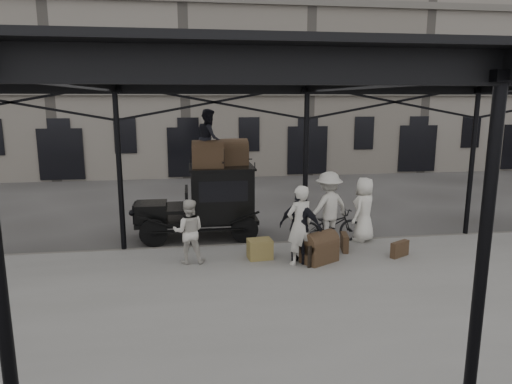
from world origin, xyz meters
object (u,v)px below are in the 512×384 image
(porter_left, at_px, (300,225))
(porter_official, at_px, (300,227))
(bicycle, at_px, (330,225))
(steamer_trunk_platform, at_px, (319,249))
(steamer_trunk_roof_near, at_px, (208,156))
(taxi, at_px, (211,198))

(porter_left, height_order, porter_official, porter_left)
(bicycle, bearing_deg, steamer_trunk_platform, 150.03)
(steamer_trunk_roof_near, distance_m, steamer_trunk_platform, 4.28)
(taxi, bearing_deg, bicycle, -24.10)
(porter_official, bearing_deg, steamer_trunk_roof_near, -18.88)
(porter_left, bearing_deg, steamer_trunk_platform, 165.01)
(taxi, height_order, bicycle, taxi)
(porter_official, height_order, bicycle, porter_official)
(porter_left, relative_size, steamer_trunk_roof_near, 2.17)
(porter_official, relative_size, bicycle, 0.99)
(porter_official, relative_size, steamer_trunk_platform, 2.08)
(taxi, bearing_deg, porter_official, -55.92)
(taxi, distance_m, porter_left, 3.63)
(bicycle, height_order, steamer_trunk_platform, bicycle)
(porter_official, distance_m, steamer_trunk_roof_near, 3.73)
(bicycle, height_order, steamer_trunk_roof_near, steamer_trunk_roof_near)
(steamer_trunk_roof_near, bearing_deg, steamer_trunk_platform, -43.46)
(bicycle, xyz_separation_m, steamer_trunk_platform, (-0.73, -1.52, -0.16))
(steamer_trunk_roof_near, xyz_separation_m, steamer_trunk_platform, (2.60, -2.72, -2.04))
(porter_left, bearing_deg, bicycle, -151.00)
(porter_official, bearing_deg, bicycle, -95.34)
(porter_left, xyz_separation_m, steamer_trunk_platform, (0.53, 0.07, -0.66))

